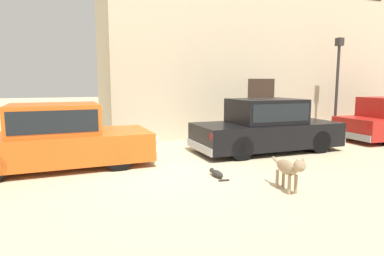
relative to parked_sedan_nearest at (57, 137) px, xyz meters
The scene contains 7 objects.
ground_plane 2.56m from the parked_sedan_nearest, 25.06° to the right, with size 80.00×80.00×0.00m, color #CCB78E.
parked_sedan_nearest is the anchor object (origin of this frame).
parked_sedan_second 5.57m from the parked_sedan_nearest, ahead, with size 4.34×1.83×1.50m.
apartment_block 11.35m from the parked_sedan_nearest, 31.30° to the left, with size 15.39×6.16×8.60m.
stray_dog_spotted 5.19m from the parked_sedan_nearest, 39.24° to the right, with size 0.22×1.01×0.69m.
stray_cat 3.78m from the parked_sedan_nearest, 31.80° to the right, with size 0.22×0.61×0.16m.
street_lamp 9.68m from the parked_sedan_nearest, ahead, with size 0.22×0.22×3.54m.
Camera 1 is at (-1.78, -7.06, 1.96)m, focal length 30.87 mm.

